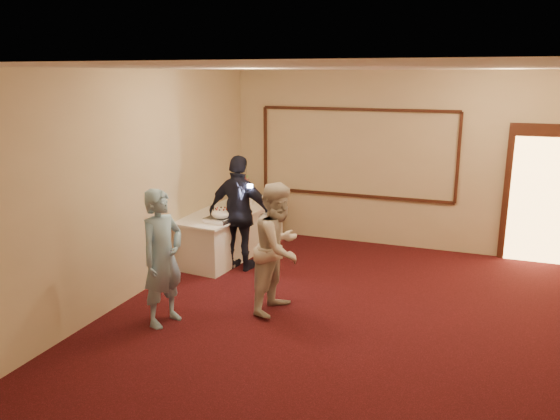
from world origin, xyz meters
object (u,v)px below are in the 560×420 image
Objects in this scene: man at (163,258)px; buffet_table at (231,231)px; cupcake_stand at (245,188)px; pavlova_tray at (222,216)px; plate_stack_b at (247,200)px; guest at (240,213)px; tart at (237,212)px; woman at (279,248)px; plate_stack_a at (234,203)px.

buffet_table is at bearing 22.03° from man.
cupcake_stand is at bearing 22.63° from man.
pavlova_tray is 2.79× the size of plate_stack_b.
man is at bearing -84.30° from pavlova_tray.
guest reaches higher than pavlova_tray.
plate_stack_b is 1.05m from guest.
guest is (0.06, 2.04, 0.06)m from man.
man is 2.04m from guest.
tart is at bearing -80.89° from plate_stack_b.
plate_stack_b is 0.12× the size of man.
man reaches higher than tart.
woman reaches higher than tart.
cupcake_stand is 1.54× the size of tart.
guest is (0.44, -0.74, 0.03)m from plate_stack_a.
plate_stack_b is at bearing 72.35° from buffet_table.
pavlova_tray is at bearing 25.70° from guest.
pavlova_tray is 0.28m from guest.
pavlova_tray reaches higher than buffet_table.
man is at bearing -81.04° from cupcake_stand.
pavlova_tray is 2.05× the size of tart.
plate_stack_b is at bearing 40.73° from woman.
pavlova_tray is 1.33× the size of cupcake_stand.
buffet_table is 12.02× the size of plate_stack_b.
man reaches higher than cupcake_stand.
guest reaches higher than cupcake_stand.
buffet_table is at bearing -51.12° from guest.
plate_stack_b is 0.74× the size of tart.
cupcake_stand reaches higher than tart.
pavlova_tray is 0.47m from tart.
guest reaches higher than plate_stack_b.
buffet_table is at bearing -94.08° from plate_stack_a.
guest reaches higher than plate_stack_a.
pavlova_tray is 0.32× the size of guest.
plate_stack_a is 0.86m from guest.
cupcake_stand is 3.28m from woman.
buffet_table is at bearing 105.28° from pavlova_tray.
buffet_table is at bearing 48.31° from woman.
woman is (1.34, -1.09, -0.02)m from pavlova_tray.
cupcake_stand reaches higher than buffet_table.
plate_stack_b is 3.05m from man.
plate_stack_a is 0.44m from tart.
tart is 2.40m from man.
plate_stack_a is at bearing -77.32° from cupcake_stand.
guest is (0.45, -0.61, 0.50)m from buffet_table.
guest is at bearing -59.10° from plate_stack_a.
cupcake_stand is 1.31m from tart.
woman is 0.94× the size of guest.
guest is (0.25, 0.11, 0.03)m from pavlova_tray.
woman is (1.42, -2.20, -0.03)m from plate_stack_b.
plate_stack_a is 0.12× the size of man.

